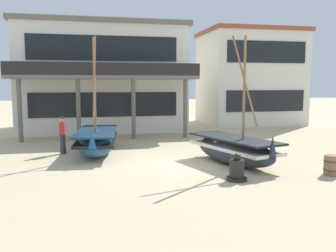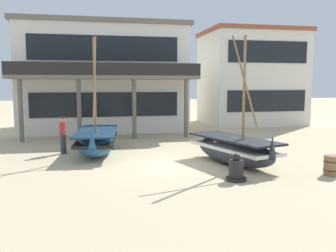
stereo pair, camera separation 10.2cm
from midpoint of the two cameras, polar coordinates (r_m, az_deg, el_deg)
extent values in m
plane|color=#CCB78E|center=(14.33, 0.64, -6.02)|extent=(120.00, 120.00, 0.00)
ellipsoid|color=#23517A|center=(16.60, -11.30, -2.52)|extent=(2.06, 4.71, 1.07)
cube|color=black|center=(16.57, -11.31, -2.06)|extent=(2.05, 4.53, 0.13)
cube|color=#132C43|center=(16.53, -11.34, -0.83)|extent=(2.10, 4.62, 0.08)
cone|color=#23517A|center=(14.36, -12.06, -2.00)|extent=(0.35, 0.35, 0.75)
cylinder|color=olive|center=(15.82, -11.67, 5.73)|extent=(0.10, 0.10, 4.35)
cylinder|color=olive|center=(15.82, -11.71, 7.61)|extent=(0.24, 1.81, 3.63)
cube|color=olive|center=(16.88, -11.24, -1.08)|extent=(1.55, 0.31, 0.06)
ellipsoid|color=#2D333D|center=(14.45, 10.10, -3.87)|extent=(2.63, 4.50, 1.06)
cube|color=silver|center=(14.43, 10.11, -3.35)|extent=(2.59, 4.34, 0.13)
cube|color=black|center=(14.37, 10.14, -1.95)|extent=(2.65, 4.43, 0.07)
cone|color=#2D333D|center=(12.88, 15.93, -3.14)|extent=(0.36, 0.36, 0.74)
cylinder|color=olive|center=(13.81, 11.70, 5.22)|extent=(0.10, 0.10, 4.17)
cylinder|color=olive|center=(13.81, 11.75, 7.17)|extent=(0.51, 1.47, 3.38)
cube|color=olive|center=(14.63, 9.34, -2.24)|extent=(1.35, 0.56, 0.06)
cylinder|color=#33333D|center=(17.03, -16.39, -2.76)|extent=(0.26, 0.26, 0.88)
cube|color=#B22D28|center=(16.94, -16.47, -0.39)|extent=(0.25, 0.38, 0.54)
sphere|color=tan|center=(16.90, -16.51, 0.93)|extent=(0.22, 0.22, 0.22)
cylinder|color=#2D2823|center=(16.88, -16.53, 1.33)|extent=(0.24, 0.24, 0.05)
cylinder|color=black|center=(12.17, 10.52, -8.18)|extent=(0.68, 0.68, 0.10)
cylinder|color=black|center=(12.09, 10.55, -6.61)|extent=(0.48, 0.48, 0.59)
sphere|color=black|center=(12.01, 10.59, -4.86)|extent=(0.26, 0.26, 0.26)
cylinder|color=olive|center=(13.76, 24.19, -5.66)|extent=(0.52, 0.52, 0.70)
torus|color=black|center=(13.73, 24.22, -5.03)|extent=(0.56, 0.56, 0.03)
torus|color=black|center=(13.79, 24.16, -6.28)|extent=(0.56, 0.56, 0.03)
cube|color=white|center=(25.90, -10.38, 7.14)|extent=(10.71, 6.60, 6.84)
cube|color=#70665B|center=(26.18, -10.55, 14.97)|extent=(11.14, 6.86, 0.30)
cube|color=black|center=(22.60, -10.03, 3.34)|extent=(9.00, 0.06, 1.50)
cube|color=black|center=(22.67, -10.21, 11.99)|extent=(9.00, 0.06, 1.50)
cube|color=#70665B|center=(21.43, -10.00, 7.54)|extent=(10.71, 2.34, 0.20)
cylinder|color=#666056|center=(20.99, -22.45, 2.22)|extent=(0.24, 0.24, 3.42)
cylinder|color=#666056|center=(20.66, -14.07, 2.46)|extent=(0.24, 0.24, 3.42)
cylinder|color=#666056|center=(20.78, -5.59, 2.65)|extent=(0.24, 0.24, 3.42)
cylinder|color=#666056|center=(21.34, 2.61, 2.78)|extent=(0.24, 0.24, 3.42)
cube|color=black|center=(20.32, -9.91, 8.87)|extent=(10.71, 0.08, 0.70)
cube|color=silver|center=(29.75, 12.58, 7.16)|extent=(7.19, 5.70, 6.99)
cube|color=brown|center=(30.02, 12.76, 14.13)|extent=(7.48, 5.93, 0.30)
cube|color=black|center=(27.19, 15.03, 3.84)|extent=(6.04, 0.06, 1.54)
cube|color=black|center=(27.25, 15.26, 11.20)|extent=(6.04, 0.06, 1.54)
camera|label=1|loc=(0.05, -90.19, -0.02)|focal=38.69mm
camera|label=2|loc=(0.05, 89.81, 0.02)|focal=38.69mm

